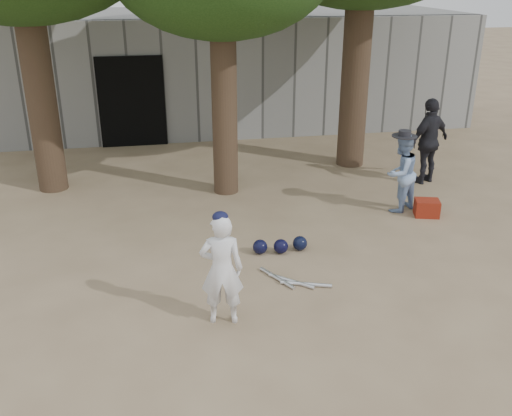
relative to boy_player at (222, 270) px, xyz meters
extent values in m
plane|color=#937C5E|center=(0.07, 0.30, -0.73)|extent=(70.00, 70.00, 0.00)
imported|color=white|center=(0.00, 0.00, 0.00)|extent=(0.57, 0.42, 1.45)
imported|color=#819EC8|center=(3.63, 2.96, -0.01)|extent=(0.87, 0.82, 1.43)
imported|color=black|center=(4.80, 4.27, 0.15)|extent=(1.11, 0.80, 1.75)
cube|color=maroon|center=(4.03, 2.61, -0.58)|extent=(0.49, 0.42, 0.30)
cube|color=gray|center=(0.07, 8.30, 0.77)|extent=(16.00, 0.35, 3.00)
cube|color=black|center=(-1.13, 8.10, 0.37)|extent=(1.60, 0.08, 2.20)
cube|color=slate|center=(0.07, 10.80, 0.77)|extent=(16.00, 5.00, 3.00)
sphere|color=black|center=(0.81, 1.71, -0.61)|extent=(0.23, 0.23, 0.23)
sphere|color=black|center=(1.13, 1.67, -0.61)|extent=(0.23, 0.23, 0.23)
sphere|color=black|center=(1.45, 1.72, -0.61)|extent=(0.23, 0.23, 0.23)
cylinder|color=silver|center=(0.89, 0.87, -0.70)|extent=(0.39, 0.66, 0.06)
cylinder|color=silver|center=(1.07, 0.75, -0.70)|extent=(0.57, 0.52, 0.06)
cylinder|color=silver|center=(1.25, 0.63, -0.70)|extent=(0.70, 0.29, 0.06)
cylinder|color=brown|center=(-2.73, 5.30, 2.02)|extent=(0.56, 0.56, 5.50)
cylinder|color=brown|center=(0.67, 4.50, 1.77)|extent=(0.48, 0.48, 5.00)
cylinder|color=brown|center=(3.67, 5.70, 2.17)|extent=(0.60, 0.60, 5.80)
camera|label=1|loc=(-0.72, -6.05, 3.36)|focal=40.00mm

